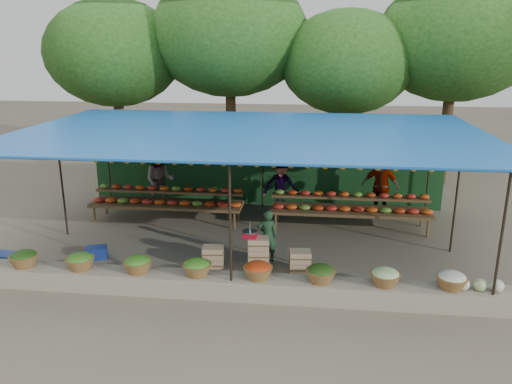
# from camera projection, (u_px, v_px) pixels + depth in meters

# --- Properties ---
(ground) EXTENTS (60.00, 60.00, 0.00)m
(ground) POSITION_uv_depth(u_px,v_px,m) (251.00, 242.00, 12.43)
(ground) COLOR brown
(ground) RESTS_ON ground
(stone_curb) EXTENTS (10.60, 0.55, 0.40)m
(stone_curb) POSITION_uv_depth(u_px,v_px,m) (233.00, 286.00, 9.76)
(stone_curb) COLOR gray
(stone_curb) RESTS_ON ground
(stall_canopy) EXTENTS (10.80, 6.60, 2.82)m
(stall_canopy) POSITION_uv_depth(u_px,v_px,m) (251.00, 136.00, 11.74)
(stall_canopy) COLOR black
(stall_canopy) RESTS_ON ground
(produce_baskets) EXTENTS (8.98, 0.58, 0.34)m
(produce_baskets) POSITION_uv_depth(u_px,v_px,m) (227.00, 269.00, 9.66)
(produce_baskets) COLOR brown
(produce_baskets) RESTS_ON stone_curb
(netting_backdrop) EXTENTS (10.60, 0.06, 2.50)m
(netting_backdrop) POSITION_uv_depth(u_px,v_px,m) (264.00, 165.00, 15.07)
(netting_backdrop) COLOR #1C4F24
(netting_backdrop) RESTS_ON ground
(tree_row) EXTENTS (16.51, 5.50, 7.12)m
(tree_row) POSITION_uv_depth(u_px,v_px,m) (288.00, 46.00, 16.83)
(tree_row) COLOR #372214
(tree_row) RESTS_ON ground
(fruit_table_left) EXTENTS (4.21, 0.95, 0.93)m
(fruit_table_left) POSITION_uv_depth(u_px,v_px,m) (168.00, 200.00, 13.82)
(fruit_table_left) COLOR #503A20
(fruit_table_left) RESTS_ON ground
(fruit_table_right) EXTENTS (4.21, 0.95, 0.93)m
(fruit_table_right) POSITION_uv_depth(u_px,v_px,m) (350.00, 206.00, 13.26)
(fruit_table_right) COLOR #503A20
(fruit_table_right) RESTS_ON ground
(crate_counter) EXTENTS (2.39, 0.39, 0.77)m
(crate_counter) POSITION_uv_depth(u_px,v_px,m) (257.00, 257.00, 10.80)
(crate_counter) COLOR #9F815A
(crate_counter) RESTS_ON ground
(weighing_scale) EXTENTS (0.32, 0.32, 0.34)m
(weighing_scale) POSITION_uv_depth(u_px,v_px,m) (250.00, 234.00, 10.66)
(weighing_scale) COLOR red
(weighing_scale) RESTS_ON crate_counter
(vendor_seated) EXTENTS (0.48, 0.36, 1.21)m
(vendor_seated) POSITION_uv_depth(u_px,v_px,m) (267.00, 236.00, 11.22)
(vendor_seated) COLOR #1C3E23
(vendor_seated) RESTS_ON ground
(customer_left) EXTENTS (0.96, 0.80, 1.79)m
(customer_left) POSITION_uv_depth(u_px,v_px,m) (160.00, 180.00, 14.71)
(customer_left) COLOR slate
(customer_left) RESTS_ON ground
(customer_mid) EXTENTS (1.16, 0.80, 1.64)m
(customer_mid) POSITION_uv_depth(u_px,v_px,m) (281.00, 186.00, 14.38)
(customer_mid) COLOR slate
(customer_mid) RESTS_ON ground
(customer_right) EXTENTS (1.14, 0.77, 1.79)m
(customer_right) POSITION_uv_depth(u_px,v_px,m) (380.00, 186.00, 14.06)
(customer_right) COLOR slate
(customer_right) RESTS_ON ground
(blue_crate_front) EXTENTS (0.54, 0.43, 0.29)m
(blue_crate_front) POSITION_uv_depth(u_px,v_px,m) (5.00, 259.00, 11.11)
(blue_crate_front) COLOR navy
(blue_crate_front) RESTS_ON ground
(blue_crate_back) EXTENTS (0.54, 0.45, 0.27)m
(blue_crate_back) POSITION_uv_depth(u_px,v_px,m) (97.00, 253.00, 11.49)
(blue_crate_back) COLOR navy
(blue_crate_back) RESTS_ON ground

